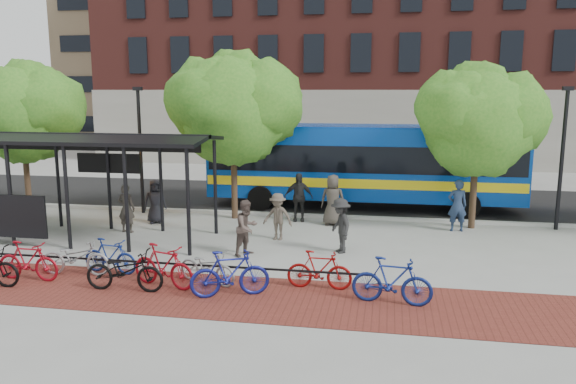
% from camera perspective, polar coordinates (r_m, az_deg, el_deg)
% --- Properties ---
extents(ground, '(160.00, 160.00, 0.00)m').
position_cam_1_polar(ground, '(18.58, 0.81, -5.28)').
color(ground, '#9E9E99').
rests_on(ground, ground).
extents(asphalt_street, '(160.00, 8.00, 0.01)m').
position_cam_1_polar(asphalt_street, '(26.30, 3.66, -0.64)').
color(asphalt_street, black).
rests_on(asphalt_street, ground).
extents(curb, '(160.00, 0.25, 0.12)m').
position_cam_1_polar(curb, '(22.40, 2.48, -2.42)').
color(curb, '#B7B7B2').
rests_on(curb, ground).
extents(brick_strip, '(24.00, 3.00, 0.01)m').
position_cam_1_polar(brick_strip, '(14.46, -10.50, -10.06)').
color(brick_strip, maroon).
rests_on(brick_strip, ground).
extents(bike_rack_rail, '(12.00, 0.05, 0.95)m').
position_cam_1_polar(bike_rack_rail, '(15.73, -13.82, -8.52)').
color(bike_rack_rail, black).
rests_on(bike_rack_rail, ground).
extents(building_brick, '(55.00, 14.00, 20.00)m').
position_cam_1_polar(building_brick, '(44.50, 20.14, 16.18)').
color(building_brick, maroon).
rests_on(building_brick, ground).
extents(bus_shelter, '(10.60, 3.07, 3.60)m').
position_cam_1_polar(bus_shelter, '(20.52, -22.48, 3.95)').
color(bus_shelter, black).
rests_on(bus_shelter, ground).
extents(tree_a, '(4.90, 4.00, 6.18)m').
position_cam_1_polar(tree_a, '(25.72, -25.23, 7.66)').
color(tree_a, '#382619').
rests_on(tree_a, ground).
extents(tree_b, '(5.15, 4.20, 6.47)m').
position_cam_1_polar(tree_b, '(21.80, -5.34, 8.87)').
color(tree_b, '#382619').
rests_on(tree_b, ground).
extents(tree_c, '(4.66, 3.80, 5.92)m').
position_cam_1_polar(tree_c, '(21.26, 18.94, 7.23)').
color(tree_c, '#382619').
rests_on(tree_c, ground).
extents(lamp_post_left, '(0.35, 0.20, 5.12)m').
position_cam_1_polar(lamp_post_left, '(23.56, -14.78, 4.50)').
color(lamp_post_left, black).
rests_on(lamp_post_left, ground).
extents(lamp_post_right, '(0.35, 0.20, 5.12)m').
position_cam_1_polar(lamp_post_right, '(22.22, 26.10, 3.46)').
color(lamp_post_right, black).
rests_on(lamp_post_right, ground).
extents(bus, '(13.05, 3.15, 3.52)m').
position_cam_1_polar(bus, '(24.19, 7.60, 3.17)').
color(bus, '#083CA0').
rests_on(bus, ground).
extents(bike_1, '(1.80, 0.56, 1.07)m').
position_cam_1_polar(bike_1, '(16.48, -24.93, -6.38)').
color(bike_1, maroon).
rests_on(bike_1, ground).
extents(bike_2, '(1.98, 0.82, 1.02)m').
position_cam_1_polar(bike_2, '(16.44, -20.79, -6.22)').
color(bike_2, gray).
rests_on(bike_2, ground).
extents(bike_3, '(1.68, 0.67, 0.98)m').
position_cam_1_polar(bike_3, '(16.30, -17.63, -6.22)').
color(bike_3, navy).
rests_on(bike_3, ground).
extents(bike_4, '(2.05, 0.76, 1.07)m').
position_cam_1_polar(bike_4, '(14.79, -16.27, -7.68)').
color(bike_4, black).
rests_on(bike_4, ground).
extents(bike_5, '(1.96, 1.06, 1.13)m').
position_cam_1_polar(bike_5, '(14.81, -12.55, -7.34)').
color(bike_5, maroon).
rests_on(bike_5, ground).
extents(bike_6, '(1.85, 1.15, 0.92)m').
position_cam_1_polar(bike_6, '(14.90, -8.21, -7.53)').
color(bike_6, gray).
rests_on(bike_6, ground).
extents(bike_7, '(2.02, 1.25, 1.17)m').
position_cam_1_polar(bike_7, '(13.88, -5.93, -8.26)').
color(bike_7, navy).
rests_on(bike_7, ground).
extents(bike_9, '(1.68, 0.50, 1.00)m').
position_cam_1_polar(bike_9, '(14.38, 3.21, -7.92)').
color(bike_9, maroon).
rests_on(bike_9, ground).
extents(bike_11, '(1.96, 0.76, 1.14)m').
position_cam_1_polar(bike_11, '(13.58, 10.52, -8.88)').
color(bike_11, navy).
rests_on(bike_11, ground).
extents(pedestrian_0, '(0.97, 0.87, 1.67)m').
position_cam_1_polar(pedestrian_0, '(21.84, -13.35, -0.94)').
color(pedestrian_0, black).
rests_on(pedestrian_0, ground).
extents(pedestrian_1, '(0.65, 0.45, 1.73)m').
position_cam_1_polar(pedestrian_1, '(20.68, -16.10, -1.61)').
color(pedestrian_1, '#39332D').
rests_on(pedestrian_1, ground).
extents(pedestrian_3, '(1.12, 0.76, 1.59)m').
position_cam_1_polar(pedestrian_3, '(18.91, -1.05, -2.52)').
color(pedestrian_3, brown).
rests_on(pedestrian_3, ground).
extents(pedestrian_4, '(1.14, 0.57, 1.87)m').
position_cam_1_polar(pedestrian_4, '(21.58, 1.07, -0.52)').
color(pedestrian_4, '#252525').
rests_on(pedestrian_4, ground).
extents(pedestrian_6, '(0.98, 0.68, 1.91)m').
position_cam_1_polar(pedestrian_6, '(21.01, 4.56, -0.80)').
color(pedestrian_6, '#423C35').
rests_on(pedestrian_6, ground).
extents(pedestrian_7, '(0.74, 0.54, 1.87)m').
position_cam_1_polar(pedestrian_7, '(20.92, 16.82, -1.32)').
color(pedestrian_7, '#21324E').
rests_on(pedestrian_7, ground).
extents(pedestrian_8, '(0.98, 1.05, 1.72)m').
position_cam_1_polar(pedestrian_8, '(17.19, -4.21, -3.62)').
color(pedestrian_8, '#51433C').
rests_on(pedestrian_8, ground).
extents(pedestrian_9, '(1.06, 1.28, 1.72)m').
position_cam_1_polar(pedestrian_9, '(17.48, 5.35, -3.42)').
color(pedestrian_9, '#242424').
rests_on(pedestrian_9, ground).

